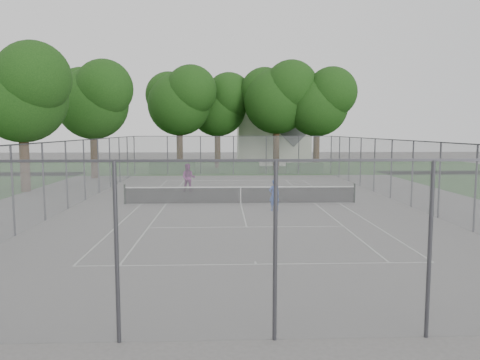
{
  "coord_description": "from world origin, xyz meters",
  "views": [
    {
      "loc": [
        -1.0,
        -25.69,
        4.07
      ],
      "look_at": [
        0.0,
        1.0,
        1.2
      ],
      "focal_mm": 35.0,
      "sensor_mm": 36.0,
      "label": 1
    }
  ],
  "objects_px": {
    "tennis_net": "(241,194)",
    "woman_player": "(188,178)",
    "girl_player": "(274,195)",
    "house": "(273,129)"
  },
  "relations": [
    {
      "from": "girl_player",
      "to": "woman_player",
      "type": "height_order",
      "value": "woman_player"
    },
    {
      "from": "tennis_net",
      "to": "woman_player",
      "type": "bearing_deg",
      "value": 123.25
    },
    {
      "from": "house",
      "to": "woman_player",
      "type": "relative_size",
      "value": 5.54
    },
    {
      "from": "tennis_net",
      "to": "girl_player",
      "type": "xyz_separation_m",
      "value": [
        1.61,
        -2.35,
        0.29
      ]
    },
    {
      "from": "house",
      "to": "tennis_net",
      "type": "bearing_deg",
      "value": -99.36
    },
    {
      "from": "house",
      "to": "girl_player",
      "type": "height_order",
      "value": "house"
    },
    {
      "from": "girl_player",
      "to": "woman_player",
      "type": "distance_m",
      "value": 8.78
    },
    {
      "from": "girl_player",
      "to": "woman_player",
      "type": "relative_size",
      "value": 0.85
    },
    {
      "from": "woman_player",
      "to": "girl_player",
      "type": "bearing_deg",
      "value": -52.12
    },
    {
      "from": "tennis_net",
      "to": "woman_player",
      "type": "xyz_separation_m",
      "value": [
        -3.25,
        4.95,
        0.42
      ]
    }
  ]
}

